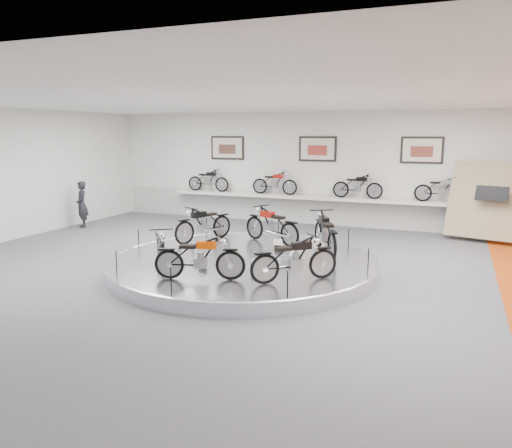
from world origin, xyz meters
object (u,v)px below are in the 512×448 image
at_px(bike_d, 161,245).
at_px(bike_f, 294,259).
at_px(bike_b, 272,225).
at_px(bike_c, 204,224).
at_px(bike_a, 325,233).
at_px(bike_e, 200,257).
at_px(shelf, 315,198).
at_px(visitor, 82,205).
at_px(display_platform, 243,265).

height_order(bike_d, bike_f, bike_f).
height_order(bike_b, bike_c, bike_b).
distance_m(bike_a, bike_e, 3.60).
relative_size(bike_a, bike_e, 1.13).
bearing_deg(shelf, bike_c, -109.53).
relative_size(bike_a, bike_c, 1.07).
bearing_deg(bike_b, shelf, -64.14).
xyz_separation_m(bike_d, visitor, (-5.82, 4.13, 0.07)).
bearing_deg(bike_d, bike_f, 48.92).
bearing_deg(display_platform, bike_c, 141.98).
bearing_deg(bike_a, bike_b, 40.51).
height_order(display_platform, bike_a, bike_a).
height_order(display_platform, bike_e, bike_e).
xyz_separation_m(bike_a, visitor, (-9.10, 1.86, -0.02)).
bearing_deg(bike_c, visitor, -83.87).
distance_m(shelf, bike_a, 5.49).
height_order(display_platform, visitor, visitor).
xyz_separation_m(bike_c, bike_e, (1.65, -3.31, -0.03)).
relative_size(bike_b, bike_d, 1.15).
relative_size(shelf, bike_e, 6.95).
bearing_deg(bike_e, bike_c, 98.53).
xyz_separation_m(bike_a, bike_f, (0.00, -2.50, -0.06)).
bearing_deg(bike_a, bike_f, 152.64).
bearing_deg(bike_e, bike_d, 132.27).
bearing_deg(display_platform, shelf, 90.00).
bearing_deg(bike_d, bike_e, 23.23).
relative_size(bike_a, bike_d, 1.20).
height_order(display_platform, bike_d, bike_d).
height_order(shelf, visitor, visitor).
bearing_deg(bike_f, bike_e, 157.51).
xyz_separation_m(display_platform, bike_c, (-1.78, 1.39, 0.64)).
bearing_deg(bike_e, visitor, 127.68).
relative_size(shelf, bike_a, 6.17).
xyz_separation_m(bike_b, bike_e, (-0.17, -3.77, -0.03)).
height_order(bike_a, bike_b, bike_a).
bearing_deg(visitor, bike_f, 11.58).
bearing_deg(bike_d, bike_b, 113.97).
relative_size(display_platform, visitor, 3.97).
bearing_deg(bike_e, display_platform, 68.26).
relative_size(display_platform, bike_a, 3.59).
distance_m(bike_d, bike_f, 3.29).
height_order(bike_c, bike_e, bike_c).
relative_size(bike_e, bike_f, 1.00).
distance_m(bike_a, visitor, 9.28).
bearing_deg(display_platform, bike_a, 34.93).
xyz_separation_m(bike_a, bike_e, (-1.82, -3.10, -0.06)).
bearing_deg(bike_b, bike_a, -176.86).
distance_m(bike_d, bike_e, 1.68).
relative_size(bike_e, visitor, 0.98).
relative_size(shelf, bike_f, 6.93).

